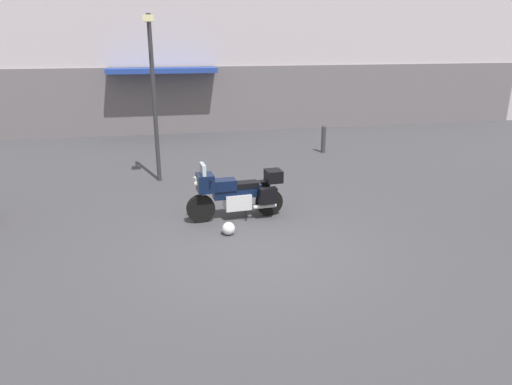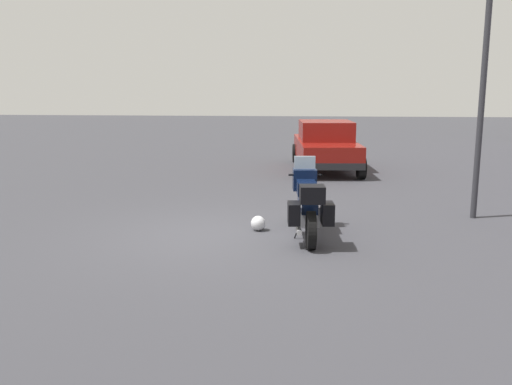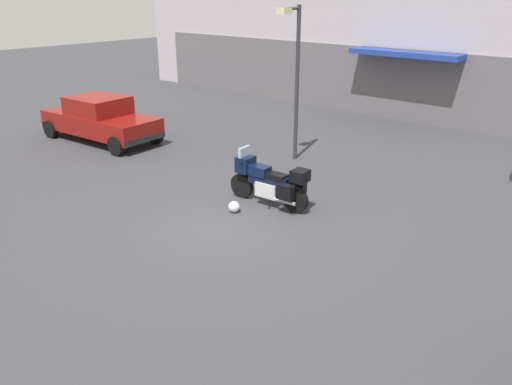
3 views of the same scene
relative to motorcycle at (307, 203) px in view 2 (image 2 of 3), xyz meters
The scene contains 5 objects.
ground_plane 1.79m from the motorcycle, 88.01° to the right, with size 80.00×80.00×0.00m, color #38383D.
motorcycle is the anchor object (origin of this frame).
helmet 1.08m from the motorcycle, 111.07° to the right, with size 0.28×0.28×0.28m, color silver.
car_sedan_far 8.19m from the motorcycle, behind, with size 4.67×2.22×1.56m.
streetlamp_curbside 4.30m from the motorcycle, 118.17° to the left, with size 0.28×0.94×4.59m.
Camera 2 is at (9.59, 1.60, 2.67)m, focal length 38.76 mm.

